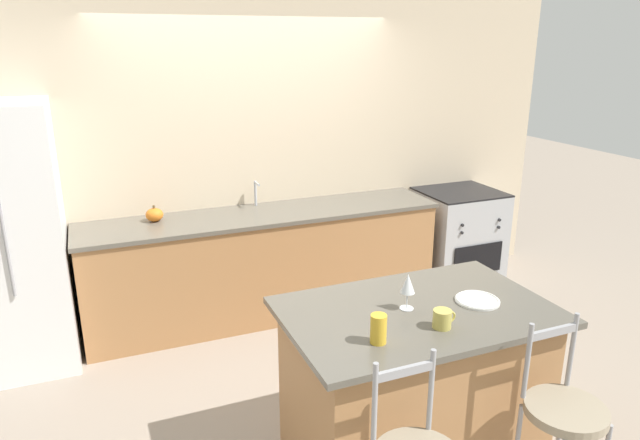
% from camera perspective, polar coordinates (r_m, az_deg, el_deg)
% --- Properties ---
extents(ground_plane, '(18.00, 18.00, 0.00)m').
position_cam_1_polar(ground_plane, '(4.84, -4.03, -11.01)').
color(ground_plane, gray).
extents(wall_back, '(6.00, 0.07, 2.70)m').
position_cam_1_polar(wall_back, '(5.02, -6.94, 6.41)').
color(wall_back, beige).
rests_on(wall_back, ground_plane).
extents(back_counter, '(3.03, 0.69, 0.93)m').
position_cam_1_polar(back_counter, '(4.97, -5.54, -4.31)').
color(back_counter, '#A87547').
rests_on(back_counter, ground_plane).
extents(sink_faucet, '(0.02, 0.13, 0.22)m').
position_cam_1_polar(sink_faucet, '(4.97, -6.43, 2.94)').
color(sink_faucet, '#ADAFB5').
rests_on(sink_faucet, back_counter).
extents(kitchen_island, '(1.43, 0.91, 0.96)m').
position_cam_1_polar(kitchen_island, '(3.32, 9.34, -16.12)').
color(kitchen_island, '#A87547').
rests_on(kitchen_island, ground_plane).
extents(refrigerator, '(0.80, 0.79, 1.92)m').
position_cam_1_polar(refrigerator, '(4.60, -29.05, -1.79)').
color(refrigerator, white).
rests_on(refrigerator, ground_plane).
extents(oven_range, '(0.74, 0.70, 0.92)m').
position_cam_1_polar(oven_range, '(5.78, 13.53, -1.60)').
color(oven_range, '#ADAFB5').
rests_on(oven_range, ground_plane).
extents(bar_stool_far, '(0.38, 0.38, 1.07)m').
position_cam_1_polar(bar_stool_far, '(3.09, 23.01, -18.59)').
color(bar_stool_far, '#99999E').
rests_on(bar_stool_far, ground_plane).
extents(dinner_plate, '(0.24, 0.24, 0.02)m').
position_cam_1_polar(dinner_plate, '(3.23, 15.46, -7.72)').
color(dinner_plate, white).
rests_on(dinner_plate, kitchen_island).
extents(wine_glass, '(0.08, 0.08, 0.20)m').
position_cam_1_polar(wine_glass, '(3.02, 8.76, -6.37)').
color(wine_glass, white).
rests_on(wine_glass, kitchen_island).
extents(coffee_mug, '(0.12, 0.09, 0.09)m').
position_cam_1_polar(coffee_mug, '(2.91, 12.16, -9.64)').
color(coffee_mug, '#C1B251').
rests_on(coffee_mug, kitchen_island).
extents(tumbler_cup, '(0.08, 0.08, 0.14)m').
position_cam_1_polar(tumbler_cup, '(2.71, 5.87, -10.78)').
color(tumbler_cup, gold).
rests_on(tumbler_cup, kitchen_island).
extents(pumpkin_decoration, '(0.14, 0.14, 0.13)m').
position_cam_1_polar(pumpkin_decoration, '(4.73, -16.22, 0.51)').
color(pumpkin_decoration, orange).
rests_on(pumpkin_decoration, back_counter).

